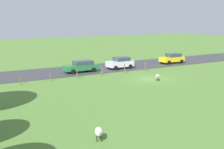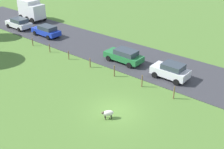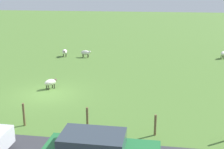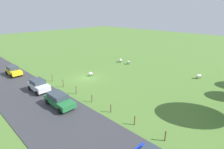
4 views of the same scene
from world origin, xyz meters
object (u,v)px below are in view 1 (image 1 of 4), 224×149
at_px(car_1, 172,58).
at_px(car_3, 81,66).
at_px(car_2, 120,63).
at_px(sheep_2, 99,132).
at_px(sheep_0, 158,76).

distance_m(car_1, car_3, 16.14).
xyz_separation_m(car_2, car_3, (0.19, 6.10, -0.05)).
relative_size(sheep_2, car_1, 0.29).
distance_m(sheep_0, car_1, 14.25).
relative_size(car_1, car_2, 1.06).
distance_m(sheep_2, car_1, 33.27).
bearing_deg(car_3, car_1, -89.95).
bearing_deg(car_3, car_2, -91.82).
height_order(sheep_0, car_3, car_3).
bearing_deg(car_3, sheep_0, -149.70).
distance_m(sheep_0, car_3, 11.05).
relative_size(sheep_0, car_2, 0.26).
xyz_separation_m(sheep_2, car_2, (21.75, -14.96, 0.39)).
height_order(sheep_0, sheep_2, sheep_2).
bearing_deg(car_2, sheep_2, 145.49).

